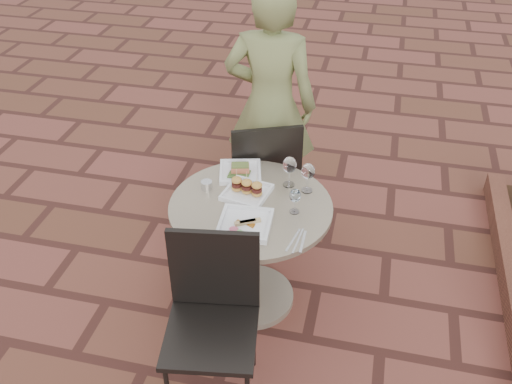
% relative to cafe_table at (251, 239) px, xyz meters
% --- Properties ---
extents(ground, '(60.00, 60.00, 0.00)m').
position_rel_cafe_table_xyz_m(ground, '(-0.03, -0.24, -0.48)').
color(ground, brown).
rests_on(ground, ground).
extents(cafe_table, '(0.90, 0.90, 0.73)m').
position_rel_cafe_table_xyz_m(cafe_table, '(0.00, 0.00, 0.00)').
color(cafe_table, gray).
rests_on(cafe_table, ground).
extents(chair_far, '(0.58, 0.58, 0.93)m').
position_rel_cafe_table_xyz_m(chair_far, '(-0.06, 0.59, 0.07)').
color(chair_far, black).
rests_on(chair_far, ground).
extents(chair_near, '(0.50, 0.50, 0.93)m').
position_rel_cafe_table_xyz_m(chair_near, '(-0.04, -0.60, 0.07)').
color(chair_near, black).
rests_on(chair_near, ground).
extents(diner, '(0.63, 0.43, 1.70)m').
position_rel_cafe_table_xyz_m(diner, '(-0.09, 0.93, 0.37)').
color(diner, olive).
rests_on(diner, ground).
extents(plate_salmon, '(0.29, 0.29, 0.07)m').
position_rel_cafe_table_xyz_m(plate_salmon, '(-0.13, 0.28, 0.27)').
color(plate_salmon, white).
rests_on(plate_salmon, cafe_table).
extents(plate_sliders, '(0.28, 0.28, 0.15)m').
position_rel_cafe_table_xyz_m(plate_sliders, '(-0.04, 0.09, 0.28)').
color(plate_sliders, white).
rests_on(plate_sliders, cafe_table).
extents(plate_tuna, '(0.28, 0.28, 0.03)m').
position_rel_cafe_table_xyz_m(plate_tuna, '(0.01, -0.19, 0.26)').
color(plate_tuna, white).
rests_on(plate_tuna, cafe_table).
extents(wine_glass_right, '(0.06, 0.06, 0.15)m').
position_rel_cafe_table_xyz_m(wine_glass_right, '(0.24, -0.01, 0.35)').
color(wine_glass_right, white).
rests_on(wine_glass_right, cafe_table).
extents(wine_glass_mid, '(0.08, 0.08, 0.19)m').
position_rel_cafe_table_xyz_m(wine_glass_mid, '(0.17, 0.23, 0.38)').
color(wine_glass_mid, white).
rests_on(wine_glass_mid, cafe_table).
extents(wine_glass_far, '(0.08, 0.08, 0.18)m').
position_rel_cafe_table_xyz_m(wine_glass_far, '(0.28, 0.20, 0.37)').
color(wine_glass_far, white).
rests_on(wine_glass_far, cafe_table).
extents(steel_ramekin, '(0.07, 0.07, 0.05)m').
position_rel_cafe_table_xyz_m(steel_ramekin, '(-0.28, 0.09, 0.27)').
color(steel_ramekin, silver).
rests_on(steel_ramekin, cafe_table).
extents(cutlery_set, '(0.10, 0.21, 0.00)m').
position_rel_cafe_table_xyz_m(cutlery_set, '(0.30, -0.24, 0.25)').
color(cutlery_set, silver).
rests_on(cutlery_set, cafe_table).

